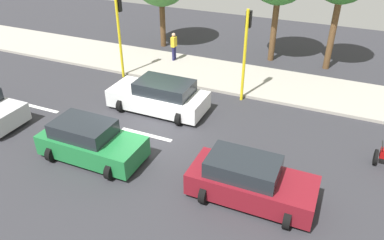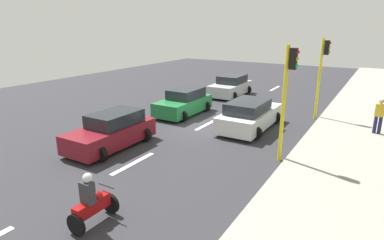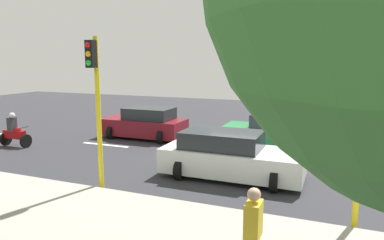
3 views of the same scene
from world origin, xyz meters
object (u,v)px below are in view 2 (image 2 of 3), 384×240
at_px(car_maroon, 112,131).
at_px(motorcycle, 92,203).
at_px(car_white, 250,115).
at_px(traffic_light_midblock, 322,67).
at_px(pedestrian_near_signal, 379,115).
at_px(traffic_light_corner, 287,88).
at_px(car_green, 184,103).
at_px(car_silver, 231,86).

height_order(car_maroon, motorcycle, motorcycle).
bearing_deg(car_white, traffic_light_midblock, 54.47).
relative_size(pedestrian_near_signal, traffic_light_corner, 0.38).
bearing_deg(traffic_light_corner, car_maroon, -161.35).
xyz_separation_m(car_green, motorcycle, (3.94, -10.70, -0.07)).
bearing_deg(traffic_light_midblock, car_white, -125.53).
height_order(car_maroon, car_green, same).
xyz_separation_m(car_white, traffic_light_corner, (2.65, -3.25, 2.22)).
xyz_separation_m(traffic_light_corner, traffic_light_midblock, (0.00, 6.95, 0.00)).
distance_m(car_white, traffic_light_corner, 4.74).
relative_size(motorcycle, pedestrian_near_signal, 0.91).
distance_m(car_silver, traffic_light_corner, 12.49).
height_order(car_silver, pedestrian_near_signal, pedestrian_near_signal).
bearing_deg(car_green, car_silver, 88.41).
xyz_separation_m(car_green, car_silver, (0.17, 6.30, 0.00)).
height_order(car_green, motorcycle, motorcycle).
bearing_deg(car_white, pedestrian_near_signal, 19.63).
height_order(car_white, motorcycle, motorcycle).
distance_m(car_white, car_green, 4.46).
bearing_deg(traffic_light_midblock, pedestrian_near_signal, -28.67).
bearing_deg(car_white, car_green, 171.78).
distance_m(car_maroon, car_silver, 12.49).
bearing_deg(car_green, motorcycle, -69.77).
bearing_deg(motorcycle, pedestrian_near_signal, 62.98).
relative_size(car_white, traffic_light_midblock, 1.02).
bearing_deg(car_green, car_maroon, -87.98).
distance_m(car_green, pedestrian_near_signal, 10.21).
height_order(car_silver, traffic_light_midblock, traffic_light_midblock).
relative_size(car_green, motorcycle, 2.63).
height_order(car_silver, traffic_light_corner, traffic_light_corner).
relative_size(motorcycle, traffic_light_corner, 0.34).
bearing_deg(car_silver, pedestrian_near_signal, -26.26).
distance_m(car_maroon, pedestrian_near_signal, 12.47).
xyz_separation_m(car_white, car_green, (-4.41, 0.64, -0.00)).
xyz_separation_m(car_maroon, traffic_light_midblock, (6.84, 9.26, 2.22)).
bearing_deg(motorcycle, car_white, 87.34).
height_order(car_silver, motorcycle, motorcycle).
xyz_separation_m(motorcycle, traffic_light_midblock, (3.11, 13.76, 2.29)).
height_order(pedestrian_near_signal, traffic_light_midblock, traffic_light_midblock).
bearing_deg(traffic_light_corner, car_green, 151.14).
bearing_deg(car_green, car_white, -8.22).
xyz_separation_m(car_silver, pedestrian_near_signal, (9.94, -4.90, 0.35)).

